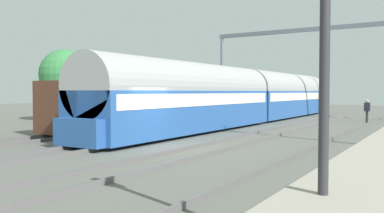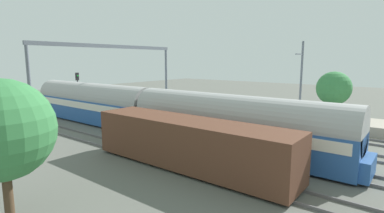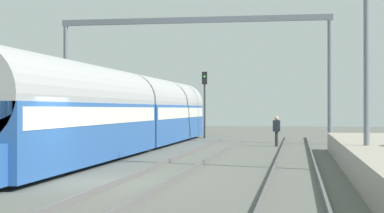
{
  "view_description": "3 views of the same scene",
  "coord_description": "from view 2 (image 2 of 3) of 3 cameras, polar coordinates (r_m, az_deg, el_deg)",
  "views": [
    {
      "loc": [
        9.88,
        -13.71,
        2.31
      ],
      "look_at": [
        -2.12,
        5.68,
        1.47
      ],
      "focal_mm": 37.62,
      "sensor_mm": 36.0,
      "label": 1
    },
    {
      "loc": [
        -19.52,
        -4.64,
        6.29
      ],
      "look_at": [
        1.72,
        11.96,
        2.06
      ],
      "focal_mm": 27.87,
      "sensor_mm": 36.0,
      "label": 2
    },
    {
      "loc": [
        6.44,
        -17.85,
        2.16
      ],
      "look_at": [
        -1.06,
        27.22,
        2.3
      ],
      "focal_mm": 59.57,
      "sensor_mm": 36.0,
      "label": 3
    }
  ],
  "objects": [
    {
      "name": "platform",
      "position": [
        30.98,
        24.93,
        -2.8
      ],
      "size": [
        4.4,
        28.0,
        0.9
      ],
      "color": "#A39989",
      "rests_on": "ground"
    },
    {
      "name": "track_far_west",
      "position": [
        15.29,
        17.6,
        -15.5
      ],
      "size": [
        1.52,
        60.0,
        0.16
      ],
      "color": "#5E5B5D",
      "rests_on": "ground"
    },
    {
      "name": "freight_car",
      "position": [
        17.53,
        -0.59,
        -7.04
      ],
      "size": [
        2.8,
        13.0,
        2.7
      ],
      "color": "#563323",
      "rests_on": "ground"
    },
    {
      "name": "tree_west_background",
      "position": [
        13.53,
        -32.64,
        -3.83
      ],
      "size": [
        3.96,
        3.96,
        5.63
      ],
      "color": "#4C3826",
      "rests_on": "ground"
    },
    {
      "name": "catenary_gantry",
      "position": [
        32.47,
        -15.2,
        7.98
      ],
      "size": [
        17.1,
        0.28,
        7.86
      ],
      "color": "slate",
      "rests_on": "ground"
    },
    {
      "name": "ground",
      "position": [
        21.03,
        23.76,
        -9.27
      ],
      "size": [
        120.0,
        120.0,
        0.0
      ],
      "primitive_type": "plane",
      "color": "#5D5F58"
    },
    {
      "name": "person_crossing",
      "position": [
        34.36,
        -5.09,
        0.07
      ],
      "size": [
        0.43,
        0.29,
        1.73
      ],
      "rotation": [
        0.0,
        0.0,
        6.17
      ],
      "color": "#2B2B2B",
      "rests_on": "ground"
    },
    {
      "name": "railway_signal_far",
      "position": [
        37.71,
        -21.02,
        3.46
      ],
      "size": [
        0.36,
        0.3,
        4.81
      ],
      "color": "#2D2D33",
      "rests_on": "ground"
    },
    {
      "name": "track_east",
      "position": [
        22.99,
        25.1,
        -7.63
      ],
      "size": [
        1.52,
        60.0,
        0.16
      ],
      "color": "#5E5B5D",
      "rests_on": "ground"
    },
    {
      "name": "tree_east_background",
      "position": [
        35.19,
        25.51,
        3.15
      ],
      "size": [
        3.58,
        3.58,
        5.09
      ],
      "color": "#4C3826",
      "rests_on": "ground"
    },
    {
      "name": "track_far_east",
      "position": [
        27.01,
        27.15,
        -5.38
      ],
      "size": [
        1.52,
        60.0,
        0.16
      ],
      "color": "#5E5B5D",
      "rests_on": "ground"
    },
    {
      "name": "catenary_pole_east_mid",
      "position": [
        29.74,
        20.09,
        4.24
      ],
      "size": [
        1.9,
        0.2,
        8.0
      ],
      "color": "slate",
      "rests_on": "ground"
    },
    {
      "name": "passenger_train",
      "position": [
        25.61,
        -8.28,
        -0.89
      ],
      "size": [
        2.93,
        32.85,
        3.82
      ],
      "color": "#28569E",
      "rests_on": "ground"
    },
    {
      "name": "track_west",
      "position": [
        19.06,
        22.16,
        -10.79
      ],
      "size": [
        1.52,
        60.0,
        0.16
      ],
      "color": "#5E5B5D",
      "rests_on": "ground"
    }
  ]
}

